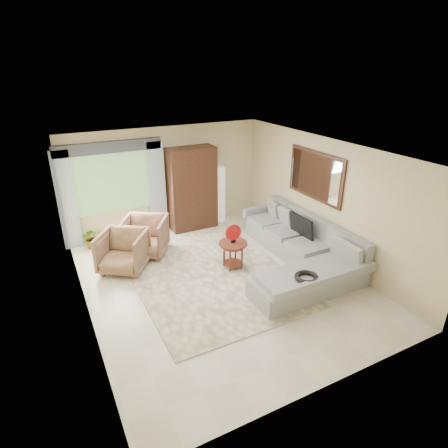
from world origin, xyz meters
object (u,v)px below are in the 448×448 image
sectional_sofa (299,253)px  coffee_table (233,255)px  armoire (192,189)px  floor_lamp (219,194)px  armchair_right (145,236)px  tv_screen (301,226)px  potted_plant (92,237)px  armchair_left (123,251)px

sectional_sofa → coffee_table: bearing=158.5°
armoire → floor_lamp: bearing=4.3°
armchair_right → armoire: 1.90m
tv_screen → potted_plant: size_ratio=1.48×
sectional_sofa → tv_screen: tv_screen is taller
sectional_sofa → floor_lamp: (-0.43, 2.96, 0.47)m
tv_screen → coffee_table: 1.65m
armchair_left → potted_plant: size_ratio=1.84×
sectional_sofa → potted_plant: (-3.78, 2.86, -0.03)m
potted_plant → armoire: size_ratio=0.24×
tv_screen → coffee_table: size_ratio=1.24×
armchair_right → armoire: bearing=62.3°
tv_screen → potted_plant: tv_screen is taller
armchair_left → floor_lamp: 3.29m
tv_screen → potted_plant: (-4.05, 2.52, -0.47)m
sectional_sofa → floor_lamp: floor_lamp is taller
tv_screen → floor_lamp: floor_lamp is taller
sectional_sofa → tv_screen: (0.27, 0.34, 0.44)m
armchair_left → sectional_sofa: bearing=11.1°
tv_screen → armoire: (-1.50, 2.56, 0.33)m
sectional_sofa → floor_lamp: bearing=98.3°
coffee_table → armchair_left: size_ratio=0.64×
armchair_right → floor_lamp: size_ratio=0.63×
coffee_table → sectional_sofa: bearing=-21.5°
potted_plant → armoire: armoire is taller
coffee_table → floor_lamp: 2.63m
coffee_table → potted_plant: coffee_table is taller
armchair_right → floor_lamp: 2.56m
armchair_left → tv_screen: bearing=17.4°
armchair_right → armoire: size_ratio=0.45×
sectional_sofa → armchair_right: (-2.77, 1.98, 0.15)m
potted_plant → floor_lamp: floor_lamp is taller
floor_lamp → coffee_table: bearing=-110.1°
armchair_left → potted_plant: bearing=142.2°
coffee_table → armoire: 2.49m
armchair_right → potted_plant: size_ratio=1.89×
coffee_table → armchair_right: (-1.45, 1.46, 0.12)m
armoire → sectional_sofa: bearing=-66.9°
tv_screen → armoire: armoire is taller
sectional_sofa → armchair_right: size_ratio=3.66×
sectional_sofa → armchair_left: bearing=155.9°
tv_screen → armchair_right: 3.47m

